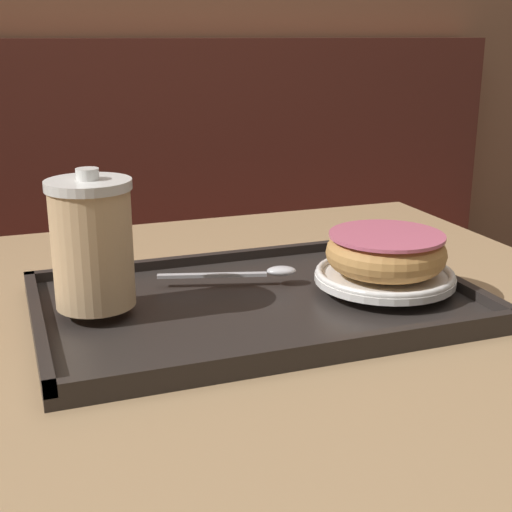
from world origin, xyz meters
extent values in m
cube|color=brown|center=(0.07, 0.84, 0.23)|extent=(1.80, 0.44, 0.45)
cube|color=brown|center=(0.07, 1.02, 0.73)|extent=(1.80, 0.08, 0.55)
cube|color=tan|center=(0.00, 0.00, 0.70)|extent=(0.83, 0.89, 0.03)
cube|color=#282321|center=(-0.02, 0.02, 0.72)|extent=(0.48, 0.31, 0.01)
cube|color=#282321|center=(-0.02, -0.13, 0.73)|extent=(0.48, 0.01, 0.01)
cube|color=#282321|center=(-0.02, 0.17, 0.73)|extent=(0.48, 0.01, 0.01)
cube|color=#282321|center=(-0.26, 0.02, 0.73)|extent=(0.01, 0.31, 0.01)
cube|color=#282321|center=(0.21, 0.02, 0.73)|extent=(0.01, 0.31, 0.01)
cylinder|color=#E0B784|center=(-0.20, 0.04, 0.80)|extent=(0.08, 0.08, 0.12)
cylinder|color=white|center=(-0.20, 0.04, 0.86)|extent=(0.09, 0.09, 0.01)
cylinder|color=white|center=(-0.20, 0.04, 0.87)|extent=(0.02, 0.02, 0.01)
cylinder|color=white|center=(0.13, 0.00, 0.74)|extent=(0.16, 0.16, 0.01)
torus|color=white|center=(0.13, 0.00, 0.74)|extent=(0.16, 0.16, 0.01)
torus|color=tan|center=(0.13, 0.00, 0.77)|extent=(0.14, 0.14, 0.04)
cylinder|color=#DB6684|center=(0.13, 0.00, 0.79)|extent=(0.13, 0.13, 0.00)
ellipsoid|color=silver|center=(0.02, 0.06, 0.74)|extent=(0.04, 0.03, 0.01)
cube|color=silver|center=(-0.06, 0.08, 0.74)|extent=(0.13, 0.04, 0.00)
camera|label=1|loc=(-0.28, -0.68, 1.01)|focal=50.00mm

